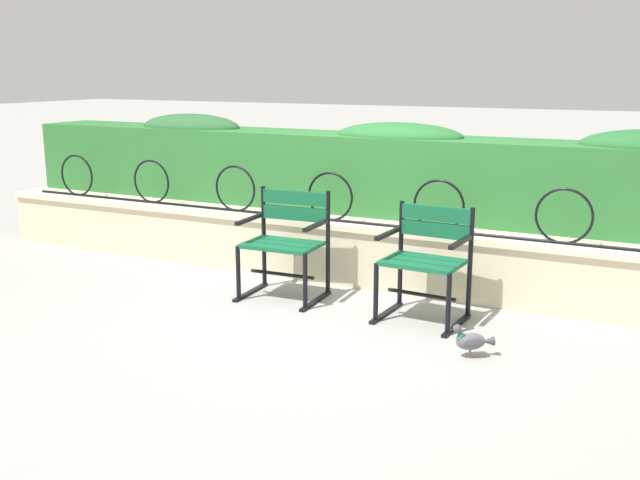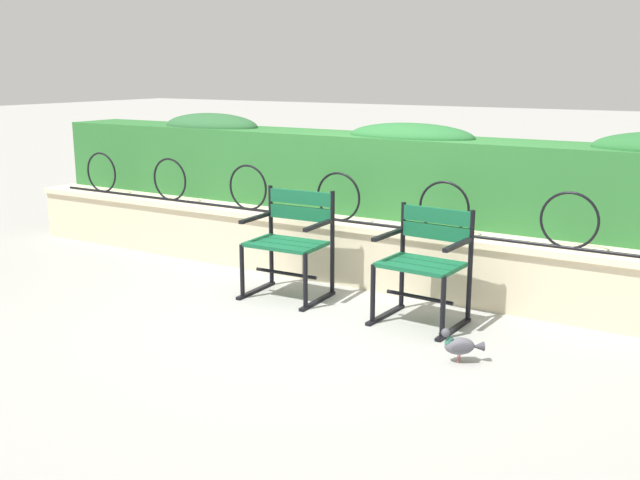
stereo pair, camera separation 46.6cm
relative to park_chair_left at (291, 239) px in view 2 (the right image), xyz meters
The scene contains 7 objects.
ground_plane 0.69m from the park_chair_left, 37.59° to the right, with size 60.00×60.00×0.00m, color #9E9E99.
stone_wall 0.75m from the park_chair_left, 55.54° to the left, with size 7.77×0.41×0.53m.
iron_arch_fence 0.61m from the park_chair_left, 71.43° to the left, with size 7.23×0.02×0.42m.
hedge_row 1.26m from the park_chair_left, 68.63° to the left, with size 7.62×0.63×0.82m.
park_chair_left is the anchor object (origin of this frame).
park_chair_right 1.18m from the park_chair_left, ahead, with size 0.62×0.55×0.82m.
pigeon_near_chairs 1.83m from the park_chair_left, 20.23° to the right, with size 0.26×0.21×0.22m.
Camera 2 is at (2.79, -4.45, 1.79)m, focal length 41.36 mm.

